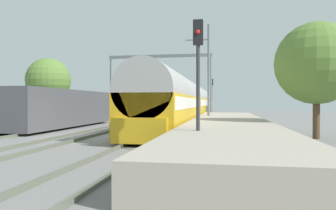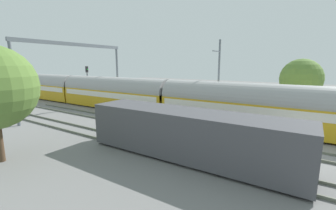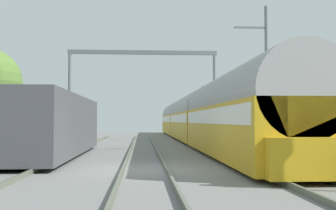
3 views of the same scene
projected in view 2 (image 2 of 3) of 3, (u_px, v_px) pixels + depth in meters
ground at (296, 153)px, 14.31m from camera, size 120.00×120.00×0.00m
track_far_west at (290, 181)px, 10.72m from camera, size 1.52×60.00×0.16m
track_west at (296, 152)px, 14.29m from camera, size 1.52×60.00×0.16m
track_east at (300, 134)px, 17.86m from camera, size 1.52×60.00×0.16m
platform at (279, 117)px, 22.02m from camera, size 4.40×28.00×0.90m
passenger_train at (114, 93)px, 28.45m from camera, size 2.93×49.20×3.82m
freight_car at (188, 134)px, 13.38m from camera, size 2.80×13.00×2.70m
person_crossing at (127, 99)px, 29.82m from camera, size 0.43×0.30×1.73m
railway_signal_far at (87, 79)px, 33.75m from camera, size 0.36×0.30×5.24m
catenary_gantry at (75, 63)px, 24.89m from camera, size 13.03×0.28×7.86m
catenary_pole_east_mid at (218, 78)px, 23.20m from camera, size 1.90×0.20×8.00m
tree_east_background at (301, 79)px, 24.43m from camera, size 4.33×4.33×6.15m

